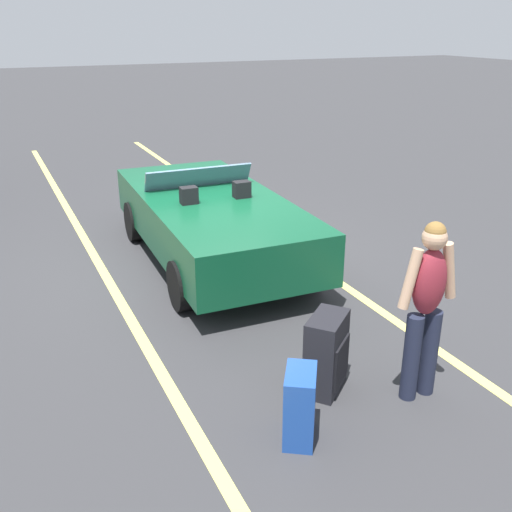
% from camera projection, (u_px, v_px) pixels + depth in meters
% --- Properties ---
extents(ground_plane, '(80.00, 80.00, 0.00)m').
position_uv_depth(ground_plane, '(213.00, 260.00, 8.29)').
color(ground_plane, '#333335').
extents(lot_line_near, '(18.00, 0.12, 0.01)m').
position_uv_depth(lot_line_near, '(288.00, 247.00, 8.77)').
color(lot_line_near, '#EAE066').
rests_on(lot_line_near, ground_plane).
extents(lot_line_mid, '(18.00, 0.12, 0.01)m').
position_uv_depth(lot_line_mid, '(107.00, 279.00, 7.70)').
color(lot_line_mid, '#EAE066').
rests_on(lot_line_mid, ground_plane).
extents(convertible_car, '(4.20, 1.95, 1.24)m').
position_uv_depth(convertible_car, '(207.00, 217.00, 8.25)').
color(convertible_car, '#0F4C2D').
rests_on(convertible_car, ground_plane).
extents(suitcase_large_black, '(0.52, 0.55, 0.74)m').
position_uv_depth(suitcase_large_black, '(326.00, 354.00, 5.27)').
color(suitcase_large_black, black).
rests_on(suitcase_large_black, ground_plane).
extents(suitcase_medium_bright, '(0.47, 0.42, 0.62)m').
position_uv_depth(suitcase_medium_bright, '(300.00, 406.00, 4.65)').
color(suitcase_medium_bright, '#1E479E').
rests_on(suitcase_medium_bright, ground_plane).
extents(traveler_person, '(0.22, 0.60, 1.65)m').
position_uv_depth(traveler_person, '(427.00, 302.00, 4.98)').
color(traveler_person, '#1E2338').
rests_on(traveler_person, ground_plane).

